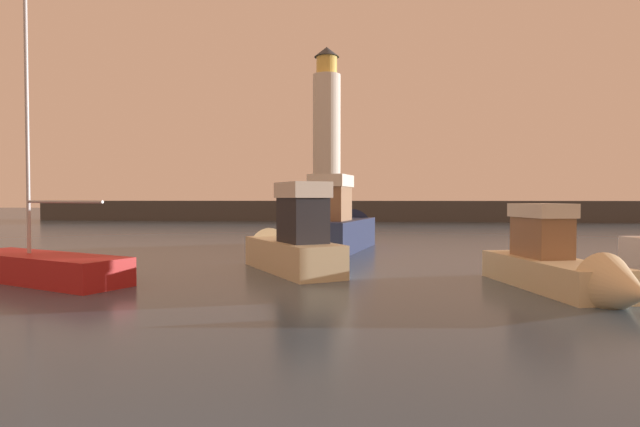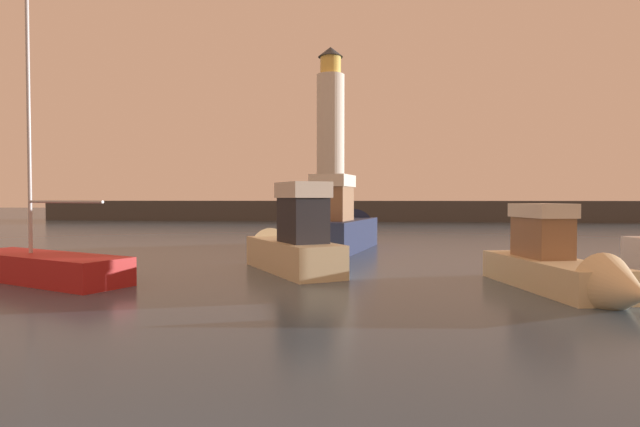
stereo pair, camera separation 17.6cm
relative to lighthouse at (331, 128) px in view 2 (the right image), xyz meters
The scene contains 7 objects.
ground_plane 31.63m from the lighthouse, 83.36° to the right, with size 220.00×220.00×0.00m, color #384C60.
breakwater 10.40m from the lighthouse, ahead, with size 76.50×4.58×2.39m, color #423F3D.
lighthouse is the anchor object (origin of this frame).
motorboat_0 35.30m from the lighthouse, 83.61° to the right, with size 4.18×9.48×4.15m.
motorboat_2 48.30m from the lighthouse, 76.82° to the right, with size 3.14×6.74×2.86m.
motorboat_3 43.35m from the lighthouse, 87.00° to the right, with size 4.98×6.63×3.45m.
sailboat_moored 47.07m from the lighthouse, 96.44° to the right, with size 6.76×4.29×10.23m.
Camera 2 is at (2.09, -2.02, 2.66)m, focal length 28.83 mm.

